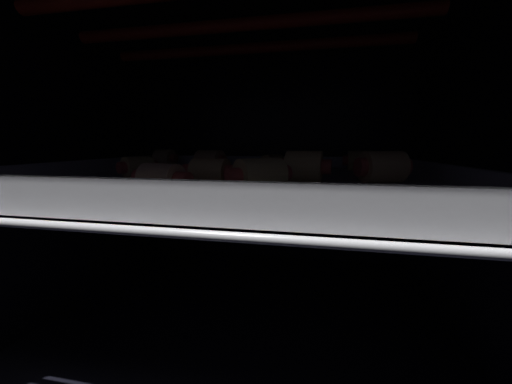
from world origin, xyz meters
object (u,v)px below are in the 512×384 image
pig_in_blanket_mid_5 (162,178)px  pig_in_blanket_mid_2 (260,175)px  pig_in_blanket_mid_0 (360,161)px  pig_in_blanket_mid_8 (210,172)px  pig_in_blanket_mid_3 (382,167)px  pig_in_blanket_mid_4 (304,166)px  baking_tray_mid (244,179)px  pig_in_blanket_mid_9 (165,158)px  pig_in_blanket_mid_1 (210,160)px  pig_in_blanket_mid_6 (272,162)px  oven_rack_mid (244,187)px  heating_element (242,24)px  pig_in_blanket_mid_7 (138,167)px

pig_in_blanket_mid_5 → pig_in_blanket_mid_2: bearing=14.6°
pig_in_blanket_mid_0 → pig_in_blanket_mid_8: (-17.08, -18.73, -0.20)cm
pig_in_blanket_mid_3 → pig_in_blanket_mid_4: (-8.01, -0.66, -0.00)cm
baking_tray_mid → pig_in_blanket_mid_9: pig_in_blanket_mid_9 is taller
pig_in_blanket_mid_2 → baking_tray_mid: bearing=110.8°
baking_tray_mid → pig_in_blanket_mid_3: 15.50cm
pig_in_blanket_mid_1 → pig_in_blanket_mid_6: (9.57, 1.92, -0.34)cm
pig_in_blanket_mid_3 → pig_in_blanket_mid_6: bearing=136.8°
pig_in_blanket_mid_0 → pig_in_blanket_mid_5: size_ratio=0.90×
oven_rack_mid → pig_in_blanket_mid_5: size_ratio=8.47×
pig_in_blanket_mid_2 → pig_in_blanket_mid_9: 31.46cm
pig_in_blanket_mid_5 → pig_in_blanket_mid_0: bearing=49.0°
pig_in_blanket_mid_2 → pig_in_blanket_mid_3: pig_in_blanket_mid_3 is taller
baking_tray_mid → heating_element: bearing=-90.0°
pig_in_blanket_mid_1 → pig_in_blanket_mid_4: pig_in_blanket_mid_4 is taller
pig_in_blanket_mid_5 → heating_element: bearing=69.9°
heating_element → pig_in_blanket_mid_3: 21.80cm
pig_in_blanket_mid_6 → pig_in_blanket_mid_7: (-15.15, -12.24, 0.06)cm
pig_in_blanket_mid_2 → pig_in_blanket_mid_5: pig_in_blanket_mid_2 is taller
baking_tray_mid → pig_in_blanket_mid_3: size_ratio=7.91×
pig_in_blanket_mid_4 → pig_in_blanket_mid_2: bearing=-117.8°
pig_in_blanket_mid_9 → pig_in_blanket_mid_8: bearing=-51.9°
pig_in_blanket_mid_0 → pig_in_blanket_mid_8: size_ratio=0.90×
heating_element → pig_in_blanket_mid_7: (-12.88, -2.05, -15.83)cm
pig_in_blanket_mid_3 → pig_in_blanket_mid_1: bearing=155.5°
pig_in_blanket_mid_8 → pig_in_blanket_mid_9: size_ratio=1.18×
pig_in_blanket_mid_7 → heating_element: bearing=9.0°
heating_element → pig_in_blanket_mid_6: size_ratio=7.95×
heating_element → pig_in_blanket_mid_4: bearing=-20.1°
pig_in_blanket_mid_5 → pig_in_blanket_mid_9: (-13.63, 25.00, 0.31)cm
oven_rack_mid → pig_in_blanket_mid_6: pig_in_blanket_mid_6 is taller
pig_in_blanket_mid_6 → pig_in_blanket_mid_2: bearing=-86.1°
pig_in_blanket_mid_5 → oven_rack_mid: bearing=69.9°
baking_tray_mid → pig_in_blanket_mid_6: bearing=77.4°
heating_element → pig_in_blanket_mid_8: bearing=-101.4°
pig_in_blanket_mid_6 → oven_rack_mid: bearing=-102.6°
pig_in_blanket_mid_7 → baking_tray_mid: bearing=9.0°
pig_in_blanket_mid_3 → pig_in_blanket_mid_9: 36.54cm
pig_in_blanket_mid_2 → pig_in_blanket_mid_4: size_ratio=0.92×
baking_tray_mid → pig_in_blanket_mid_3: pig_in_blanket_mid_3 is taller
pig_in_blanket_mid_5 → pig_in_blanket_mid_8: bearing=56.3°
pig_in_blanket_mid_1 → pig_in_blanket_mid_2: (10.92, -17.81, -0.14)cm
oven_rack_mid → pig_in_blanket_mid_6: (2.27, 10.19, 2.41)cm
pig_in_blanket_mid_7 → pig_in_blanket_mid_4: bearing=-1.7°
pig_in_blanket_mid_8 → pig_in_blanket_mid_2: bearing=-21.8°
heating_element → pig_in_blanket_mid_7: 20.51cm
pig_in_blanket_mid_2 → pig_in_blanket_mid_0: bearing=60.1°
pig_in_blanket_mid_5 → pig_in_blanket_mid_4: bearing=37.8°
pig_in_blanket_mid_4 → pig_in_blanket_mid_5: (-11.50, -8.93, -0.43)cm
pig_in_blanket_mid_1 → pig_in_blanket_mid_8: pig_in_blanket_mid_1 is taller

